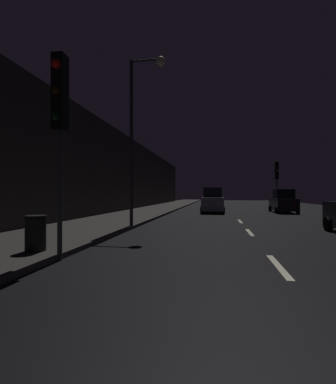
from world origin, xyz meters
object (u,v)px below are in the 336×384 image
object	(u,v)px
traffic_light_far_right	(277,175)
streetlamp_overhead	(140,117)
traffic_light_near_left	(60,110)
car_approaching_headlights	(213,201)
trash_bin_curbside	(36,233)
car_parked_right_far	(283,202)

from	to	relation	value
traffic_light_far_right	streetlamp_overhead	world-z (taller)	streetlamp_overhead
traffic_light_near_left	streetlamp_overhead	distance (m)	6.43
streetlamp_overhead	car_approaching_headlights	bearing A→B (deg)	75.17
trash_bin_curbside	traffic_light_near_left	bearing A→B (deg)	-19.08
traffic_light_near_left	car_approaching_headlights	size ratio (longest dim) A/B	1.19
traffic_light_far_right	streetlamp_overhead	size ratio (longest dim) A/B	0.64
trash_bin_curbside	car_parked_right_far	xyz separation A→B (m)	(10.38, 18.86, 0.31)
streetlamp_overhead	car_parked_right_far	bearing A→B (deg)	54.51
traffic_light_near_left	car_approaching_headlights	bearing A→B (deg)	167.29
traffic_light_near_left	streetlamp_overhead	bearing A→B (deg)	175.17
streetlamp_overhead	trash_bin_curbside	distance (m)	7.61
traffic_light_near_left	trash_bin_curbside	xyz separation A→B (m)	(-0.85, 0.30, -3.11)
traffic_light_near_left	streetlamp_overhead	xyz separation A→B (m)	(0.33, 6.25, 1.48)
car_parked_right_far	trash_bin_curbside	bearing A→B (deg)	151.16
streetlamp_overhead	trash_bin_curbside	bearing A→B (deg)	-101.23
traffic_light_far_right	streetlamp_overhead	distance (m)	21.88
streetlamp_overhead	car_parked_right_far	world-z (taller)	streetlamp_overhead
traffic_light_far_right	traffic_light_near_left	bearing A→B (deg)	-31.89
traffic_light_near_left	trash_bin_curbside	world-z (taller)	traffic_light_near_left
car_parked_right_far	traffic_light_near_left	bearing A→B (deg)	153.55
traffic_light_near_left	traffic_light_far_right	xyz separation A→B (m)	(10.33, 25.65, -0.00)
traffic_light_far_right	car_approaching_headlights	xyz separation A→B (m)	(-6.82, -7.38, -2.74)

